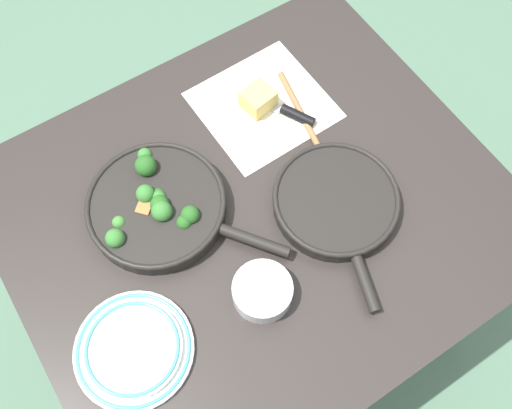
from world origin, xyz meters
The scene contains 10 objects.
ground_plane centered at (0.00, 0.00, 0.00)m, with size 14.00×14.00×0.00m, color #51755B.
dining_table_red centered at (0.00, 0.00, 0.66)m, with size 1.07×0.93×0.74m.
skillet_broccoli centered at (0.18, -0.11, 0.77)m, with size 0.34×0.40×0.08m.
skillet_eggs centered at (-0.15, 0.09, 0.77)m, with size 0.28×0.38×0.04m.
wooden_spoon centered at (-0.20, -0.05, 0.75)m, with size 0.10×0.37×0.02m.
parchment_sheet centered at (-0.16, -0.22, 0.74)m, with size 0.30×0.29×0.00m.
grater_knife centered at (-0.20, -0.18, 0.75)m, with size 0.12×0.21×0.02m.
cheese_block centered at (-0.15, -0.23, 0.77)m, with size 0.08×0.07×0.05m.
dinner_plate_stack centered at (0.37, 0.13, 0.76)m, with size 0.24×0.24×0.03m.
prep_bowl_steel centered at (0.10, 0.17, 0.77)m, with size 0.12×0.12×0.05m.
Camera 1 is at (0.29, 0.45, 1.88)m, focal length 40.00 mm.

